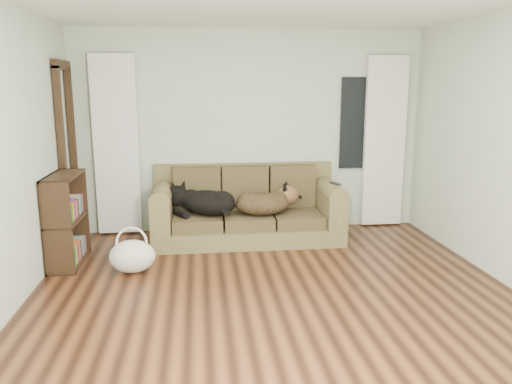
{
  "coord_description": "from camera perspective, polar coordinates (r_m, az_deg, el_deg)",
  "views": [
    {
      "loc": [
        -0.67,
        -3.99,
        1.88
      ],
      "look_at": [
        -0.02,
        1.6,
        0.69
      ],
      "focal_mm": 35.0,
      "sensor_mm": 36.0,
      "label": 1
    }
  ],
  "objects": [
    {
      "name": "tv_remote",
      "position": [
        6.11,
        9.05,
        0.98
      ],
      "size": [
        0.09,
        0.17,
        0.02
      ],
      "primitive_type": "cube",
      "rotation": [
        0.0,
        0.0,
        0.29
      ],
      "color": "black",
      "rests_on": "sofa"
    },
    {
      "name": "tote_bag",
      "position": [
        5.32,
        -13.95,
        -7.25
      ],
      "size": [
        0.57,
        0.51,
        0.34
      ],
      "primitive_type": "ellipsoid",
      "rotation": [
        0.0,
        0.0,
        -0.38
      ],
      "color": "silver",
      "rests_on": "floor"
    },
    {
      "name": "wall_back",
      "position": [
        6.55,
        -0.7,
        6.9
      ],
      "size": [
        4.5,
        0.04,
        2.6
      ],
      "primitive_type": "cube",
      "color": "#B5C4AB",
      "rests_on": "ground"
    },
    {
      "name": "dog_black_lab",
      "position": [
        6.11,
        -5.9,
        -1.33
      ],
      "size": [
        0.87,
        0.82,
        0.3
      ],
      "primitive_type": "ellipsoid",
      "rotation": [
        0.0,
        0.0,
        -0.63
      ],
      "color": "black",
      "rests_on": "sofa"
    },
    {
      "name": "bookshelf",
      "position": [
        5.69,
        -20.85,
        -2.85
      ],
      "size": [
        0.31,
        0.79,
        0.98
      ],
      "primitive_type": "cube",
      "rotation": [
        0.0,
        0.0,
        0.02
      ],
      "color": "black",
      "rests_on": "floor"
    },
    {
      "name": "floor",
      "position": [
        4.46,
        2.73,
        -12.93
      ],
      "size": [
        5.0,
        5.0,
        0.0
      ],
      "primitive_type": "plane",
      "color": "black",
      "rests_on": "ground"
    },
    {
      "name": "sofa",
      "position": [
        6.16,
        -1.02,
        -1.44
      ],
      "size": [
        2.3,
        0.99,
        0.94
      ],
      "primitive_type": "cube",
      "color": "brown",
      "rests_on": "floor"
    },
    {
      "name": "dog_shepherd",
      "position": [
        6.09,
        1.09,
        -1.21
      ],
      "size": [
        0.7,
        0.5,
        0.3
      ],
      "primitive_type": "ellipsoid",
      "rotation": [
        0.0,
        0.0,
        3.18
      ],
      "color": "black",
      "rests_on": "sofa"
    },
    {
      "name": "curtain_right",
      "position": [
        6.91,
        14.46,
        5.54
      ],
      "size": [
        0.55,
        0.08,
        2.25
      ],
      "primitive_type": "cube",
      "color": "white",
      "rests_on": "ground"
    },
    {
      "name": "door_casing",
      "position": [
        6.29,
        -20.65,
        3.63
      ],
      "size": [
        0.07,
        0.6,
        2.1
      ],
      "primitive_type": "cube",
      "color": "black",
      "rests_on": "ground"
    },
    {
      "name": "window_pane",
      "position": [
        6.82,
        11.65,
        7.7
      ],
      "size": [
        0.5,
        0.03,
        1.2
      ],
      "primitive_type": "cube",
      "color": "black",
      "rests_on": "wall_back"
    },
    {
      "name": "curtain_left",
      "position": [
        6.54,
        -15.68,
        5.12
      ],
      "size": [
        0.55,
        0.08,
        2.25
      ],
      "primitive_type": "cube",
      "color": "white",
      "rests_on": "ground"
    }
  ]
}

